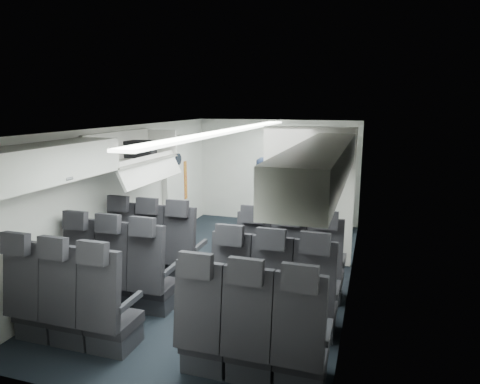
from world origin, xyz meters
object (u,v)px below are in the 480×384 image
Objects in this scene: seat_row_mid at (193,285)px; galley_unit at (321,182)px; flight_attendant at (266,202)px; carry_on_bag at (141,149)px; seat_row_front at (219,259)px; boarding_door at (176,185)px; seat_row_rear at (155,322)px.

seat_row_mid is 4.30m from galley_unit.
flight_attendant is 3.76× the size of carry_on_bag.
seat_row_mid is at bearing 170.38° from flight_attendant.
boarding_door is at bearing 128.16° from seat_row_front.
flight_attendant reaches higher than seat_row_front.
boarding_door reaches higher than seat_row_front.
galley_unit reaches higher than seat_row_mid.
galley_unit is 1.02× the size of boarding_door.
galley_unit is (0.95, 5.05, 0.55)m from seat_row_rear.
seat_row_rear is (0.00, -1.80, 0.00)m from seat_row_front.
seat_row_front is 1.00× the size of seat_row_rear.
seat_row_front is 7.96× the size of carry_on_bag.
seat_row_mid is at bearing -90.00° from seat_row_front.
boarding_door is (-1.64, 2.99, 0.55)m from seat_row_mid.
seat_row_front and seat_row_mid have the same top height.
seat_row_front is 2.71m from boarding_door.
boarding_door is at bearing 112.87° from seat_row_rear.
carry_on_bag is (-2.40, -2.73, 0.86)m from galley_unit.
galley_unit is at bearing -36.70° from flight_attendant.
flight_attendant is at bearing -4.96° from boarding_door.
boarding_door reaches higher than flight_attendant.
flight_attendant is at bearing 87.40° from seat_row_rear.
seat_row_front is 1.80m from seat_row_rear.
seat_row_rear is at bearing -90.00° from seat_row_mid.
boarding_door is (-2.59, -1.17, 0.00)m from galley_unit.
carry_on_bag reaches higher than boarding_door.
boarding_door reaches higher than seat_row_rear.
seat_row_rear is 1.79× the size of boarding_door.
boarding_door reaches higher than seat_row_mid.
seat_row_front is 1.75× the size of galley_unit.
galley_unit reaches higher than seat_row_rear.
seat_row_front and seat_row_rear have the same top height.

